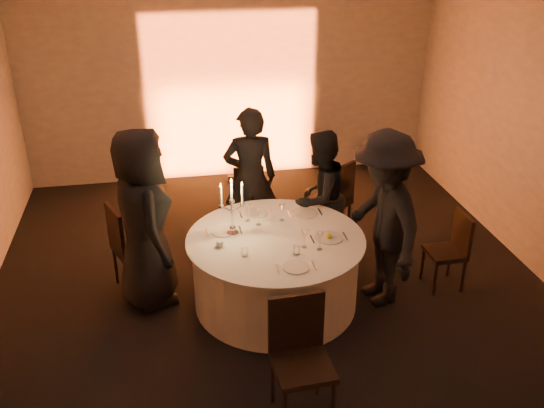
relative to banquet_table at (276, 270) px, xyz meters
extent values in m
plane|color=black|center=(0.00, 0.00, -0.38)|extent=(7.00, 7.00, 0.00)
plane|color=white|center=(0.00, 0.00, 2.62)|extent=(7.00, 7.00, 0.00)
plane|color=#A39E97|center=(0.00, 3.50, 1.12)|extent=(7.00, 0.00, 7.00)
cube|color=black|center=(0.00, 3.20, -0.33)|extent=(0.25, 0.12, 0.10)
cylinder|color=black|center=(0.00, 0.00, -0.37)|extent=(0.60, 0.60, 0.03)
cylinder|color=black|center=(0.00, 0.00, -0.01)|extent=(0.20, 0.20, 0.75)
cylinder|color=white|center=(0.00, 0.00, -0.01)|extent=(1.68, 1.68, 0.75)
cylinder|color=white|center=(0.00, 0.00, 0.38)|extent=(1.80, 1.80, 0.02)
cube|color=black|center=(-1.41, 0.56, 0.09)|extent=(0.57, 0.57, 0.05)
cube|color=black|center=(-1.59, 0.49, 0.36)|extent=(0.20, 0.42, 0.50)
cylinder|color=black|center=(-1.17, 0.46, -0.15)|extent=(0.04, 0.04, 0.47)
cylinder|color=black|center=(-1.31, 0.81, -0.15)|extent=(0.04, 0.04, 0.47)
cylinder|color=black|center=(-1.51, 0.32, -0.15)|extent=(0.04, 0.04, 0.47)
cylinder|color=black|center=(-1.65, 0.67, -0.15)|extent=(0.04, 0.04, 0.47)
cube|color=black|center=(-0.03, 1.82, 0.03)|extent=(0.38, 0.38, 0.05)
cube|color=black|center=(-0.03, 1.65, 0.26)|extent=(0.38, 0.05, 0.43)
cylinder|color=black|center=(0.14, 1.98, -0.18)|extent=(0.04, 0.04, 0.41)
cylinder|color=black|center=(-0.19, 1.98, -0.18)|extent=(0.04, 0.04, 0.41)
cylinder|color=black|center=(0.13, 1.66, -0.18)|extent=(0.04, 0.04, 0.41)
cylinder|color=black|center=(-0.19, 1.66, -0.18)|extent=(0.04, 0.04, 0.41)
cube|color=black|center=(0.89, 1.26, 0.11)|extent=(0.63, 0.63, 0.05)
cube|color=black|center=(1.01, 1.09, 0.39)|extent=(0.39, 0.29, 0.52)
cylinder|color=black|center=(0.94, 1.53, -0.14)|extent=(0.04, 0.04, 0.48)
cylinder|color=black|center=(0.62, 1.30, -0.14)|extent=(0.04, 0.04, 0.48)
cylinder|color=black|center=(1.16, 1.21, -0.14)|extent=(0.04, 0.04, 0.48)
cylinder|color=black|center=(0.85, 0.99, -0.14)|extent=(0.04, 0.04, 0.48)
cube|color=black|center=(1.85, -0.02, 0.03)|extent=(0.38, 0.38, 0.05)
cube|color=black|center=(2.02, -0.02, 0.26)|extent=(0.04, 0.38, 0.43)
cylinder|color=black|center=(1.68, 0.13, -0.18)|extent=(0.04, 0.04, 0.40)
cylinder|color=black|center=(1.69, -0.19, -0.18)|extent=(0.04, 0.04, 0.40)
cylinder|color=black|center=(2.01, 0.14, -0.18)|extent=(0.04, 0.04, 0.40)
cylinder|color=black|center=(2.01, -0.18, -0.18)|extent=(0.04, 0.04, 0.40)
cube|color=black|center=(-0.09, -1.60, 0.11)|extent=(0.48, 0.48, 0.05)
cube|color=black|center=(-0.10, -1.39, 0.40)|extent=(0.46, 0.07, 0.52)
cylinder|color=black|center=(0.12, -1.78, -0.14)|extent=(0.04, 0.04, 0.49)
cylinder|color=black|center=(-0.29, -1.42, -0.14)|extent=(0.04, 0.04, 0.49)
cylinder|color=black|center=(0.10, -1.39, -0.14)|extent=(0.04, 0.04, 0.49)
imported|color=black|center=(-1.29, 0.31, 0.56)|extent=(0.80, 1.04, 1.89)
imported|color=black|center=(-0.06, 1.30, 0.48)|extent=(0.65, 0.44, 1.74)
imported|color=black|center=(0.66, 0.81, 0.40)|extent=(0.97, 0.94, 1.57)
imported|color=black|center=(1.07, -0.13, 0.55)|extent=(0.83, 1.28, 1.87)
cylinder|color=silver|center=(-0.50, 0.22, 0.39)|extent=(0.26, 0.26, 0.01)
cube|color=silver|center=(-0.67, 0.22, 0.39)|extent=(0.01, 0.17, 0.01)
cube|color=silver|center=(-0.33, 0.22, 0.39)|extent=(0.02, 0.17, 0.01)
cylinder|color=silver|center=(-0.11, 0.56, 0.39)|extent=(0.25, 0.25, 0.01)
cube|color=silver|center=(-0.28, 0.56, 0.39)|extent=(0.02, 0.17, 0.01)
cube|color=silver|center=(0.06, 0.56, 0.39)|extent=(0.02, 0.17, 0.01)
cylinder|color=silver|center=(0.41, 0.47, 0.39)|extent=(0.28, 0.28, 0.01)
cube|color=silver|center=(0.24, 0.47, 0.39)|extent=(0.02, 0.17, 0.01)
cube|color=silver|center=(0.58, 0.47, 0.39)|extent=(0.01, 0.17, 0.01)
cylinder|color=silver|center=(0.52, -0.11, 0.39)|extent=(0.29, 0.29, 0.01)
cube|color=silver|center=(0.35, -0.11, 0.39)|extent=(0.02, 0.17, 0.01)
cube|color=silver|center=(0.69, -0.11, 0.39)|extent=(0.01, 0.17, 0.01)
sphere|color=#FFF920|center=(0.52, -0.11, 0.43)|extent=(0.07, 0.07, 0.07)
cylinder|color=silver|center=(0.08, -0.59, 0.39)|extent=(0.25, 0.25, 0.01)
cube|color=silver|center=(-0.09, -0.59, 0.39)|extent=(0.02, 0.17, 0.01)
cube|color=silver|center=(0.25, -0.59, 0.39)|extent=(0.02, 0.17, 0.01)
cylinder|color=silver|center=(-0.57, -0.08, 0.39)|extent=(0.11, 0.11, 0.01)
cylinder|color=silver|center=(-0.57, -0.08, 0.42)|extent=(0.07, 0.07, 0.06)
cylinder|color=silver|center=(-0.41, 0.16, 0.40)|extent=(0.12, 0.12, 0.02)
sphere|color=silver|center=(-0.41, 0.16, 0.45)|extent=(0.07, 0.07, 0.07)
cylinder|color=silver|center=(-0.41, 0.16, 0.58)|extent=(0.02, 0.02, 0.32)
cylinder|color=silver|center=(-0.41, 0.16, 0.75)|extent=(0.05, 0.05, 0.03)
cylinder|color=white|center=(-0.41, 0.16, 0.86)|extent=(0.02, 0.02, 0.21)
cone|color=#F8A62C|center=(-0.41, 0.16, 0.99)|extent=(0.02, 0.02, 0.03)
cylinder|color=silver|center=(-0.46, 0.16, 0.67)|extent=(0.12, 0.02, 0.08)
cylinder|color=silver|center=(-0.52, 0.16, 0.71)|extent=(0.05, 0.05, 0.03)
cylinder|color=white|center=(-0.52, 0.16, 0.82)|extent=(0.02, 0.02, 0.21)
cone|color=#F8A62C|center=(-0.52, 0.16, 0.94)|extent=(0.02, 0.02, 0.03)
cylinder|color=silver|center=(-0.36, 0.16, 0.67)|extent=(0.12, 0.02, 0.08)
cylinder|color=silver|center=(-0.31, 0.16, 0.71)|extent=(0.05, 0.05, 0.03)
cylinder|color=white|center=(-0.31, 0.16, 0.82)|extent=(0.02, 0.02, 0.21)
cone|color=#F8A62C|center=(-0.31, 0.16, 0.94)|extent=(0.02, 0.02, 0.03)
cylinder|color=white|center=(0.24, -0.24, 0.39)|extent=(0.06, 0.06, 0.01)
cylinder|color=white|center=(0.24, -0.24, 0.44)|extent=(0.01, 0.01, 0.10)
cone|color=white|center=(0.24, -0.24, 0.53)|extent=(0.07, 0.07, 0.09)
cylinder|color=white|center=(0.37, -0.31, 0.39)|extent=(0.06, 0.06, 0.01)
cylinder|color=white|center=(0.37, -0.31, 0.44)|extent=(0.01, 0.01, 0.10)
cone|color=white|center=(0.37, -0.31, 0.53)|extent=(0.07, 0.07, 0.09)
cylinder|color=white|center=(-0.12, 0.31, 0.39)|extent=(0.06, 0.06, 0.01)
cylinder|color=white|center=(-0.12, 0.31, 0.44)|extent=(0.01, 0.01, 0.10)
cone|color=white|center=(-0.12, 0.31, 0.53)|extent=(0.07, 0.07, 0.09)
cylinder|color=white|center=(-0.22, 0.41, 0.39)|extent=(0.06, 0.06, 0.01)
cylinder|color=white|center=(-0.22, 0.41, 0.44)|extent=(0.01, 0.01, 0.10)
cone|color=white|center=(-0.22, 0.41, 0.53)|extent=(0.07, 0.07, 0.09)
cylinder|color=white|center=(0.13, 0.36, 0.39)|extent=(0.06, 0.06, 0.01)
cylinder|color=white|center=(0.13, 0.36, 0.44)|extent=(0.01, 0.01, 0.10)
cone|color=white|center=(0.13, 0.36, 0.53)|extent=(0.07, 0.07, 0.09)
cylinder|color=white|center=(-0.35, -0.30, 0.43)|extent=(0.07, 0.07, 0.09)
cylinder|color=white|center=(0.13, -0.36, 0.43)|extent=(0.07, 0.07, 0.09)
camera|label=1|loc=(-1.00, -5.20, 3.34)|focal=40.00mm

